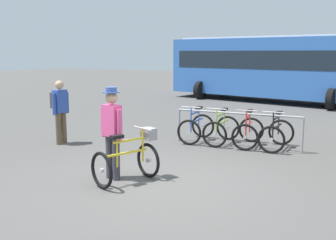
{
  "coord_description": "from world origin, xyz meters",
  "views": [
    {
      "loc": [
        3.64,
        -6.19,
        2.35
      ],
      "look_at": [
        -0.22,
        0.92,
        1.0
      ],
      "focal_mm": 43.62,
      "sensor_mm": 36.0,
      "label": 1
    }
  ],
  "objects_px": {
    "racked_bike_blue": "(196,128)",
    "racked_bike_lime": "(221,130)",
    "racked_bike_red": "(248,132)",
    "pedestrian_with_backpack": "(60,108)",
    "featured_bicycle": "(130,158)",
    "bus_distant": "(272,65)",
    "person_with_featured_bike": "(112,129)",
    "racked_bike_black": "(276,134)"
  },
  "relations": [
    {
      "from": "racked_bike_lime",
      "to": "featured_bicycle",
      "type": "distance_m",
      "value": 3.79
    },
    {
      "from": "racked_bike_black",
      "to": "featured_bicycle",
      "type": "bearing_deg",
      "value": -114.03
    },
    {
      "from": "racked_bike_blue",
      "to": "bus_distant",
      "type": "height_order",
      "value": "bus_distant"
    },
    {
      "from": "racked_bike_lime",
      "to": "person_with_featured_bike",
      "type": "distance_m",
      "value": 3.89
    },
    {
      "from": "racked_bike_black",
      "to": "featured_bicycle",
      "type": "distance_m",
      "value": 4.22
    },
    {
      "from": "racked_bike_black",
      "to": "bus_distant",
      "type": "bearing_deg",
      "value": 105.28
    },
    {
      "from": "racked_bike_red",
      "to": "racked_bike_black",
      "type": "bearing_deg",
      "value": 3.19
    },
    {
      "from": "racked_bike_blue",
      "to": "racked_bike_lime",
      "type": "xyz_separation_m",
      "value": [
        0.7,
        0.04,
        0.0
      ]
    },
    {
      "from": "racked_bike_red",
      "to": "featured_bicycle",
      "type": "height_order",
      "value": "same"
    },
    {
      "from": "racked_bike_lime",
      "to": "racked_bike_red",
      "type": "height_order",
      "value": "same"
    },
    {
      "from": "racked_bike_red",
      "to": "racked_bike_black",
      "type": "xyz_separation_m",
      "value": [
        0.7,
        0.04,
        -0.0
      ]
    },
    {
      "from": "racked_bike_blue",
      "to": "bus_distant",
      "type": "xyz_separation_m",
      "value": [
        -0.55,
        9.81,
        1.37
      ]
    },
    {
      "from": "person_with_featured_bike",
      "to": "bus_distant",
      "type": "distance_m",
      "value": 13.59
    },
    {
      "from": "featured_bicycle",
      "to": "bus_distant",
      "type": "xyz_separation_m",
      "value": [
        -0.93,
        13.55,
        1.3
      ]
    },
    {
      "from": "person_with_featured_bike",
      "to": "pedestrian_with_backpack",
      "type": "height_order",
      "value": "person_with_featured_bike"
    },
    {
      "from": "bus_distant",
      "to": "person_with_featured_bike",
      "type": "bearing_deg",
      "value": -87.66
    },
    {
      "from": "racked_bike_red",
      "to": "pedestrian_with_backpack",
      "type": "relative_size",
      "value": 0.73
    },
    {
      "from": "racked_bike_red",
      "to": "bus_distant",
      "type": "height_order",
      "value": "bus_distant"
    },
    {
      "from": "racked_bike_red",
      "to": "pedestrian_with_backpack",
      "type": "height_order",
      "value": "pedestrian_with_backpack"
    },
    {
      "from": "racked_bike_blue",
      "to": "pedestrian_with_backpack",
      "type": "height_order",
      "value": "pedestrian_with_backpack"
    },
    {
      "from": "person_with_featured_bike",
      "to": "racked_bike_red",
      "type": "bearing_deg",
      "value": 69.93
    },
    {
      "from": "person_with_featured_bike",
      "to": "racked_bike_lime",
      "type": "bearing_deg",
      "value": 79.57
    },
    {
      "from": "person_with_featured_bike",
      "to": "racked_bike_black",
      "type": "bearing_deg",
      "value": 61.51
    },
    {
      "from": "racked_bike_lime",
      "to": "racked_bike_red",
      "type": "relative_size",
      "value": 0.93
    },
    {
      "from": "racked_bike_blue",
      "to": "racked_bike_black",
      "type": "relative_size",
      "value": 1.03
    },
    {
      "from": "racked_bike_red",
      "to": "person_with_featured_bike",
      "type": "xyz_separation_m",
      "value": [
        -1.4,
        -3.82,
        0.58
      ]
    },
    {
      "from": "bus_distant",
      "to": "featured_bicycle",
      "type": "bearing_deg",
      "value": -86.07
    },
    {
      "from": "racked_bike_lime",
      "to": "featured_bicycle",
      "type": "bearing_deg",
      "value": -94.84
    },
    {
      "from": "racked_bike_black",
      "to": "bus_distant",
      "type": "distance_m",
      "value": 10.14
    },
    {
      "from": "racked_bike_black",
      "to": "person_with_featured_bike",
      "type": "relative_size",
      "value": 0.63
    },
    {
      "from": "bus_distant",
      "to": "racked_bike_blue",
      "type": "bearing_deg",
      "value": -86.78
    },
    {
      "from": "featured_bicycle",
      "to": "pedestrian_with_backpack",
      "type": "bearing_deg",
      "value": 151.84
    },
    {
      "from": "person_with_featured_bike",
      "to": "featured_bicycle",
      "type": "bearing_deg",
      "value": 1.09
    },
    {
      "from": "racked_bike_black",
      "to": "featured_bicycle",
      "type": "relative_size",
      "value": 0.87
    },
    {
      "from": "racked_bike_red",
      "to": "person_with_featured_bike",
      "type": "bearing_deg",
      "value": -110.07
    },
    {
      "from": "racked_bike_blue",
      "to": "racked_bike_lime",
      "type": "bearing_deg",
      "value": 3.19
    },
    {
      "from": "bus_distant",
      "to": "racked_bike_red",
      "type": "bearing_deg",
      "value": -78.68
    },
    {
      "from": "racked_bike_blue",
      "to": "featured_bicycle",
      "type": "xyz_separation_m",
      "value": [
        0.38,
        -3.73,
        0.08
      ]
    },
    {
      "from": "racked_bike_red",
      "to": "featured_bicycle",
      "type": "xyz_separation_m",
      "value": [
        -1.02,
        -3.81,
        0.08
      ]
    },
    {
      "from": "racked_bike_lime",
      "to": "person_with_featured_bike",
      "type": "bearing_deg",
      "value": -100.43
    },
    {
      "from": "person_with_featured_bike",
      "to": "bus_distant",
      "type": "xyz_separation_m",
      "value": [
        -0.55,
        13.55,
        0.79
      ]
    },
    {
      "from": "featured_bicycle",
      "to": "person_with_featured_bike",
      "type": "height_order",
      "value": "person_with_featured_bike"
    }
  ]
}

